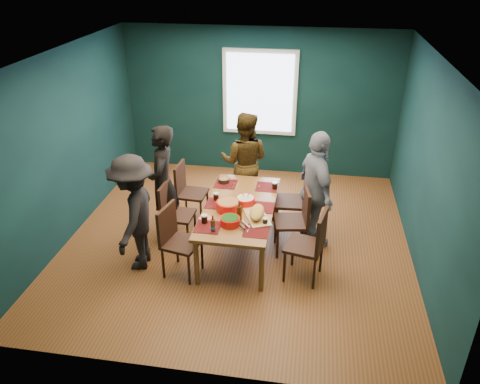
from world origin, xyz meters
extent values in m
cube|color=#9B4F2D|center=(0.00, 0.00, -0.01)|extent=(5.00, 5.00, 0.01)
cube|color=silver|center=(0.00, 0.00, 2.70)|extent=(5.00, 5.00, 0.01)
cube|color=#0F3434|center=(-2.50, 0.00, 1.35)|extent=(0.01, 5.00, 2.70)
cube|color=#0F3434|center=(2.50, 0.00, 1.35)|extent=(0.01, 5.00, 2.70)
cube|color=#0F3434|center=(0.00, 2.50, 1.35)|extent=(5.00, 0.01, 2.70)
cube|color=#0F3434|center=(0.00, -2.50, 1.35)|extent=(5.00, 0.01, 2.70)
cube|color=white|center=(0.00, 2.47, 1.55)|extent=(1.35, 0.06, 1.55)
cube|color=olive|center=(0.06, -0.23, 0.70)|extent=(0.97, 1.90, 0.05)
cylinder|color=olive|center=(-0.35, -1.11, 0.34)|extent=(0.07, 0.07, 0.67)
cylinder|color=olive|center=(0.48, -1.11, 0.34)|extent=(0.07, 0.07, 0.67)
cylinder|color=olive|center=(-0.35, 0.64, 0.34)|extent=(0.07, 0.07, 0.67)
cylinder|color=olive|center=(0.48, 0.64, 0.34)|extent=(0.07, 0.07, 0.67)
cube|color=black|center=(-0.80, 0.48, 0.46)|extent=(0.45, 0.45, 0.04)
cube|color=black|center=(-0.99, 0.49, 0.71)|extent=(0.07, 0.43, 0.47)
cylinder|color=black|center=(-0.99, 0.31, 0.22)|extent=(0.03, 0.03, 0.44)
cylinder|color=black|center=(-0.63, 0.29, 0.22)|extent=(0.03, 0.03, 0.44)
cylinder|color=black|center=(-0.97, 0.68, 0.22)|extent=(0.03, 0.03, 0.44)
cylinder|color=black|center=(-0.61, 0.65, 0.22)|extent=(0.03, 0.03, 0.44)
cube|color=black|center=(-0.84, -0.19, 0.45)|extent=(0.44, 0.44, 0.04)
cube|color=black|center=(-1.03, -0.18, 0.71)|extent=(0.06, 0.43, 0.46)
cylinder|color=black|center=(-1.03, -0.36, 0.22)|extent=(0.03, 0.03, 0.43)
cylinder|color=black|center=(-0.66, -0.38, 0.22)|extent=(0.03, 0.03, 0.43)
cylinder|color=black|center=(-1.01, 0.00, 0.22)|extent=(0.03, 0.03, 0.43)
cylinder|color=black|center=(-0.65, -0.01, 0.22)|extent=(0.03, 0.03, 0.43)
cube|color=black|center=(-0.59, -0.91, 0.47)|extent=(0.53, 0.53, 0.04)
cube|color=black|center=(-0.79, -0.86, 0.74)|extent=(0.14, 0.44, 0.48)
cylinder|color=black|center=(-0.82, -1.05, 0.23)|extent=(0.03, 0.03, 0.45)
cylinder|color=black|center=(-0.45, -1.14, 0.23)|extent=(0.03, 0.03, 0.45)
cylinder|color=black|center=(-0.73, -0.68, 0.23)|extent=(0.03, 0.03, 0.45)
cylinder|color=black|center=(-0.36, -0.77, 0.23)|extent=(0.03, 0.03, 0.45)
cube|color=black|center=(0.75, 0.40, 0.49)|extent=(0.48, 0.48, 0.04)
cube|color=black|center=(0.95, 0.41, 0.77)|extent=(0.07, 0.46, 0.50)
cylinder|color=black|center=(0.56, 0.19, 0.24)|extent=(0.04, 0.04, 0.47)
cylinder|color=black|center=(0.95, 0.21, 0.24)|extent=(0.04, 0.04, 0.47)
cylinder|color=black|center=(0.54, 0.59, 0.24)|extent=(0.04, 0.04, 0.47)
cylinder|color=black|center=(0.93, 0.61, 0.24)|extent=(0.04, 0.04, 0.47)
cube|color=black|center=(0.78, -0.15, 0.48)|extent=(0.52, 0.52, 0.04)
cube|color=black|center=(0.98, -0.12, 0.74)|extent=(0.12, 0.45, 0.49)
cylinder|color=black|center=(0.62, -0.38, 0.23)|extent=(0.03, 0.03, 0.46)
cylinder|color=black|center=(1.00, -0.31, 0.23)|extent=(0.03, 0.03, 0.46)
cylinder|color=black|center=(0.56, 0.00, 0.23)|extent=(0.03, 0.03, 0.46)
cylinder|color=black|center=(0.93, 0.07, 0.23)|extent=(0.03, 0.03, 0.46)
cube|color=black|center=(0.99, -0.74, 0.49)|extent=(0.54, 0.54, 0.04)
cube|color=black|center=(1.19, -0.78, 0.76)|extent=(0.14, 0.45, 0.50)
cylinder|color=black|center=(0.75, -0.89, 0.23)|extent=(0.03, 0.03, 0.47)
cylinder|color=black|center=(1.14, -0.97, 0.23)|extent=(0.03, 0.03, 0.47)
cylinder|color=black|center=(0.84, -0.50, 0.23)|extent=(0.03, 0.03, 0.47)
cylinder|color=black|center=(1.22, -0.59, 0.23)|extent=(0.03, 0.03, 0.47)
imported|color=black|center=(-1.11, 0.01, 0.86)|extent=(0.49, 0.68, 1.73)
imported|color=black|center=(-0.06, 1.02, 0.82)|extent=(0.83, 0.66, 1.65)
imported|color=silver|center=(1.10, 0.11, 0.87)|extent=(0.77, 1.10, 1.73)
imported|color=black|center=(-1.24, -0.81, 0.81)|extent=(0.68, 1.09, 1.62)
cylinder|color=red|center=(-0.07, -0.38, 0.78)|extent=(0.32, 0.32, 0.13)
cylinder|color=olive|center=(-0.07, -0.38, 0.84)|extent=(0.28, 0.28, 0.02)
cylinder|color=red|center=(0.14, -0.19, 0.77)|extent=(0.27, 0.27, 0.11)
cylinder|color=#EEE6C3|center=(0.14, -0.19, 0.82)|extent=(0.23, 0.23, 0.02)
cylinder|color=tan|center=(0.17, -0.19, 0.86)|extent=(0.08, 0.15, 0.21)
cylinder|color=tan|center=(0.11, -0.19, 0.86)|extent=(0.07, 0.15, 0.21)
cylinder|color=red|center=(0.02, -0.75, 0.77)|extent=(0.26, 0.26, 0.11)
cylinder|color=#1A4A12|center=(0.02, -0.75, 0.82)|extent=(0.23, 0.23, 0.02)
cube|color=#D8B574|center=(0.34, -0.51, 0.73)|extent=(0.45, 0.58, 0.02)
ellipsoid|color=gold|center=(0.34, -0.51, 0.80)|extent=(0.34, 0.45, 0.12)
cube|color=silver|center=(0.22, -0.72, 0.75)|extent=(0.15, 0.18, 0.00)
cylinder|color=black|center=(0.19, -0.84, 0.75)|extent=(0.09, 0.10, 0.02)
sphere|color=#135614|center=(0.34, -0.63, 0.81)|extent=(0.04, 0.04, 0.04)
sphere|color=#135614|center=(0.34, -0.51, 0.81)|extent=(0.04, 0.04, 0.04)
sphere|color=#135614|center=(0.34, -0.40, 0.81)|extent=(0.04, 0.04, 0.04)
cylinder|color=black|center=(-0.29, 0.43, 0.75)|extent=(0.17, 0.17, 0.07)
cylinder|color=olive|center=(-0.29, 0.43, 0.78)|extent=(0.14, 0.14, 0.02)
cylinder|color=#47240C|center=(-0.16, -0.93, 0.80)|extent=(0.06, 0.06, 0.16)
cylinder|color=#47240C|center=(-0.16, -0.93, 0.92)|extent=(0.02, 0.02, 0.06)
cylinder|color=#1758A7|center=(-0.16, -0.93, 0.78)|extent=(0.06, 0.06, 0.04)
cylinder|color=#47240C|center=(0.12, -0.59, 0.82)|extent=(0.07, 0.07, 0.20)
cylinder|color=#47240C|center=(0.12, -0.59, 0.96)|extent=(0.03, 0.03, 0.08)
cylinder|color=black|center=(-0.31, -0.75, 0.78)|extent=(0.08, 0.08, 0.11)
cylinder|color=silver|center=(-0.31, -0.75, 0.83)|extent=(0.08, 0.08, 0.02)
cylinder|color=black|center=(0.47, -0.66, 0.77)|extent=(0.06, 0.06, 0.09)
cylinder|color=silver|center=(0.47, -0.66, 0.81)|extent=(0.07, 0.07, 0.01)
cylinder|color=black|center=(0.50, 0.35, 0.77)|extent=(0.07, 0.07, 0.10)
cylinder|color=silver|center=(0.50, 0.35, 0.82)|extent=(0.08, 0.08, 0.02)
cylinder|color=black|center=(-0.29, -0.12, 0.77)|extent=(0.08, 0.08, 0.11)
cylinder|color=silver|center=(-0.29, -0.12, 0.82)|extent=(0.08, 0.08, 0.02)
cube|color=#E77261|center=(0.42, -0.19, 0.72)|extent=(0.14, 0.14, 0.00)
cube|color=#E77261|center=(-0.33, -0.64, 0.72)|extent=(0.20, 0.20, 0.00)
cube|color=#E77261|center=(0.43, -0.92, 0.72)|extent=(0.13, 0.13, 0.00)
camera|label=1|loc=(0.96, -5.79, 3.91)|focal=35.00mm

